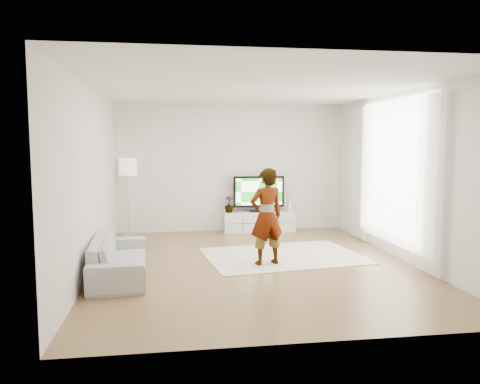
{
  "coord_description": "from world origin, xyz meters",
  "views": [
    {
      "loc": [
        -1.3,
        -7.24,
        1.94
      ],
      "look_at": [
        -0.18,
        0.4,
        1.13
      ],
      "focal_mm": 35.0,
      "sensor_mm": 36.0,
      "label": 1
    }
  ],
  "objects": [
    {
      "name": "floor",
      "position": [
        0.0,
        0.0,
        0.0
      ],
      "size": [
        6.0,
        6.0,
        0.0
      ],
      "primitive_type": "plane",
      "color": "olive",
      "rests_on": "ground"
    },
    {
      "name": "ceiling",
      "position": [
        0.0,
        0.0,
        2.8
      ],
      "size": [
        6.0,
        6.0,
        0.0
      ],
      "primitive_type": "plane",
      "color": "white",
      "rests_on": "wall_back"
    },
    {
      "name": "wall_left",
      "position": [
        -2.5,
        0.0,
        1.4
      ],
      "size": [
        0.02,
        6.0,
        2.8
      ],
      "primitive_type": "cube",
      "color": "silver",
      "rests_on": "floor"
    },
    {
      "name": "wall_right",
      "position": [
        2.5,
        0.0,
        1.4
      ],
      "size": [
        0.02,
        6.0,
        2.8
      ],
      "primitive_type": "cube",
      "color": "silver",
      "rests_on": "floor"
    },
    {
      "name": "wall_back",
      "position": [
        0.0,
        3.0,
        1.4
      ],
      "size": [
        5.0,
        0.02,
        2.8
      ],
      "primitive_type": "cube",
      "color": "silver",
      "rests_on": "floor"
    },
    {
      "name": "wall_front",
      "position": [
        0.0,
        -3.0,
        1.4
      ],
      "size": [
        5.0,
        0.02,
        2.8
      ],
      "primitive_type": "cube",
      "color": "silver",
      "rests_on": "floor"
    },
    {
      "name": "window",
      "position": [
        2.48,
        0.3,
        1.45
      ],
      "size": [
        0.01,
        2.6,
        2.5
      ],
      "primitive_type": "cube",
      "color": "white",
      "rests_on": "wall_right"
    },
    {
      "name": "curtain_near",
      "position": [
        2.4,
        -1.0,
        1.35
      ],
      "size": [
        0.04,
        0.7,
        2.6
      ],
      "primitive_type": "cube",
      "color": "white",
      "rests_on": "floor"
    },
    {
      "name": "curtain_far",
      "position": [
        2.4,
        1.6,
        1.35
      ],
      "size": [
        0.04,
        0.7,
        2.6
      ],
      "primitive_type": "cube",
      "color": "white",
      "rests_on": "floor"
    },
    {
      "name": "media_console",
      "position": [
        0.59,
        2.76,
        0.22
      ],
      "size": [
        1.56,
        0.44,
        0.44
      ],
      "color": "white",
      "rests_on": "floor"
    },
    {
      "name": "television",
      "position": [
        0.59,
        2.79,
        0.86
      ],
      "size": [
        1.13,
        0.22,
        0.78
      ],
      "color": "black",
      "rests_on": "media_console"
    },
    {
      "name": "game_console",
      "position": [
        1.27,
        2.76,
        0.56
      ],
      "size": [
        0.06,
        0.18,
        0.24
      ],
      "rotation": [
        0.0,
        0.0,
        0.01
      ],
      "color": "white",
      "rests_on": "media_console"
    },
    {
      "name": "potted_plant",
      "position": [
        -0.07,
        2.77,
        0.62
      ],
      "size": [
        0.24,
        0.24,
        0.35
      ],
      "primitive_type": "imported",
      "rotation": [
        0.0,
        0.0,
        0.25
      ],
      "color": "#3F7238",
      "rests_on": "media_console"
    },
    {
      "name": "rug",
      "position": [
        0.58,
        0.47,
        0.01
      ],
      "size": [
        2.84,
        2.21,
        0.01
      ],
      "primitive_type": "cube",
      "rotation": [
        0.0,
        0.0,
        0.13
      ],
      "color": "white",
      "rests_on": "floor"
    },
    {
      "name": "player",
      "position": [
        0.18,
        -0.05,
        0.78
      ],
      "size": [
        0.64,
        0.5,
        1.54
      ],
      "primitive_type": "imported",
      "rotation": [
        0.0,
        0.0,
        3.4
      ],
      "color": "#334772",
      "rests_on": "rug"
    },
    {
      "name": "sofa",
      "position": [
        -2.08,
        -0.38,
        0.28
      ],
      "size": [
        0.87,
        1.98,
        0.57
      ],
      "primitive_type": "imported",
      "rotation": [
        0.0,
        0.0,
        1.63
      ],
      "color": "#A5A5A1",
      "rests_on": "floor"
    },
    {
      "name": "floor_lamp",
      "position": [
        -2.2,
        2.7,
        1.38
      ],
      "size": [
        0.36,
        0.36,
        1.63
      ],
      "color": "silver",
      "rests_on": "floor"
    }
  ]
}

